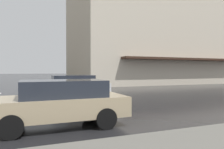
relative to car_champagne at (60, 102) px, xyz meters
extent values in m
cube|color=beige|center=(20.73, -15.52, 6.64)|extent=(14.47, 21.48, 14.80)
cube|color=#382319|center=(12.90, -15.52, 2.24)|extent=(1.20, 15.04, 0.24)
cube|color=tan|center=(0.00, 0.04, -0.15)|extent=(1.75, 4.10, 0.60)
cube|color=#232833|center=(0.00, -0.11, 0.40)|extent=(1.54, 2.46, 0.50)
cylinder|color=black|center=(-0.82, 1.29, -0.45)|extent=(0.20, 0.62, 0.62)
cylinder|color=black|center=(0.83, 1.29, -0.45)|extent=(0.20, 0.62, 0.62)
cylinder|color=black|center=(-0.82, -1.21, -0.45)|extent=(0.20, 0.62, 0.62)
cylinder|color=black|center=(0.82, -1.21, -0.45)|extent=(0.20, 0.62, 0.62)
cube|color=silver|center=(6.50, -1.83, -0.15)|extent=(1.75, 4.10, 0.60)
cube|color=#232833|center=(6.50, -1.68, 0.40)|extent=(1.54, 2.46, 0.50)
cylinder|color=black|center=(7.33, -3.08, -0.45)|extent=(0.20, 0.62, 0.62)
cylinder|color=black|center=(5.67, -3.08, -0.45)|extent=(0.20, 0.62, 0.62)
cylinder|color=black|center=(7.33, -0.58, -0.45)|extent=(0.20, 0.62, 0.62)
cylinder|color=black|center=(5.67, -0.58, -0.45)|extent=(0.20, 0.62, 0.62)
camera|label=1|loc=(-6.58, 0.87, 0.95)|focal=34.07mm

